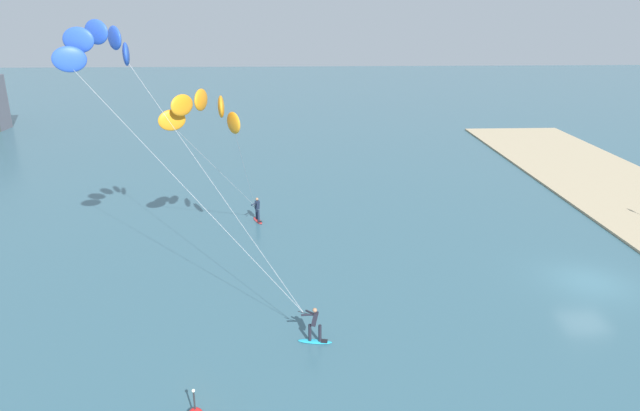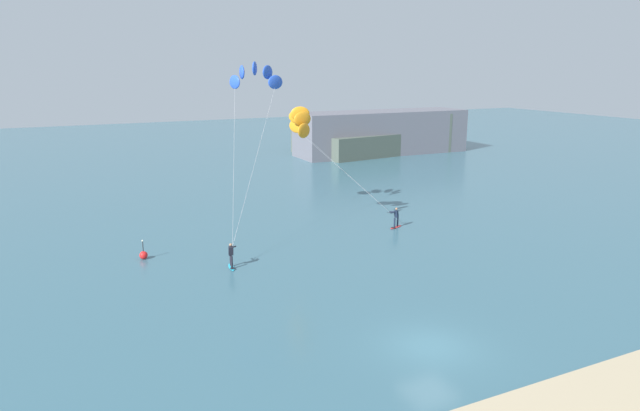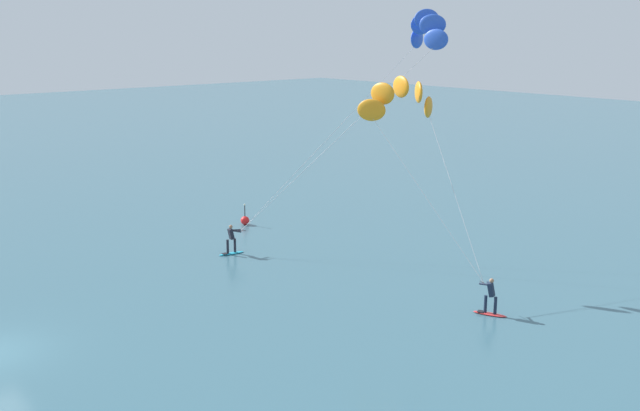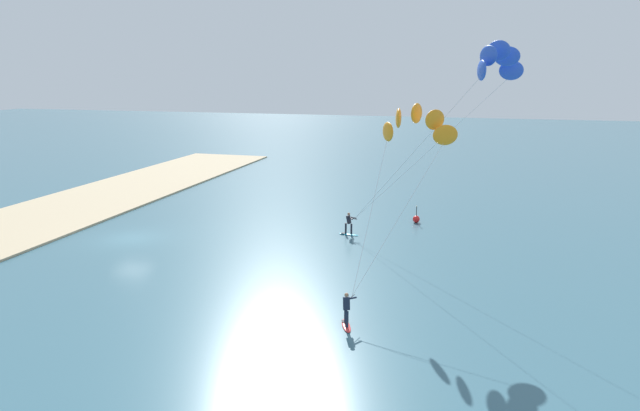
# 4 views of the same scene
# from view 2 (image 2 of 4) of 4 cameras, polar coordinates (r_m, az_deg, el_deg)

# --- Properties ---
(ground_plane) EXTENTS (240.00, 240.00, 0.00)m
(ground_plane) POSITION_cam_2_polar(r_m,az_deg,el_deg) (28.74, 10.89, -13.49)
(ground_plane) COLOR #386070
(kitesurfer_nearshore) EXTENTS (7.88, 11.84, 13.32)m
(kitesurfer_nearshore) POSITION_cam_2_polar(r_m,az_deg,el_deg) (46.85, -6.54, 11.90)
(kitesurfer_nearshore) COLOR #23ADD1
(kitesurfer_nearshore) RESTS_ON ground
(kitesurfer_mid_water) EXTENTS (9.57, 4.85, 9.97)m
(kitesurfer_mid_water) POSITION_cam_2_polar(r_m,az_deg,el_deg) (44.65, -1.47, 7.80)
(kitesurfer_mid_water) COLOR red
(kitesurfer_mid_water) RESTS_ON ground
(marker_buoy) EXTENTS (0.56, 0.56, 1.38)m
(marker_buoy) POSITION_cam_2_polar(r_m,az_deg,el_deg) (41.76, -17.00, -4.68)
(marker_buoy) COLOR red
(marker_buoy) RESTS_ON ground
(distant_headland) EXTENTS (26.49, 15.04, 6.38)m
(distant_headland) POSITION_cam_2_polar(r_m,az_deg,el_deg) (89.74, 6.03, 6.96)
(distant_headland) COLOR #4C564C
(distant_headland) RESTS_ON ground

